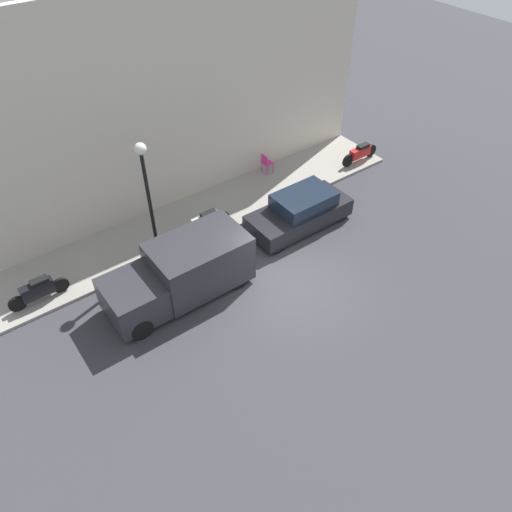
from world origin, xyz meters
TOP-DOWN VIEW (x-y plane):
  - ground_plane at (0.00, 0.00)m, footprint 60.00×60.00m
  - sidewalk at (4.79, 0.00)m, footprint 2.71×16.62m
  - building_facade at (6.29, 0.00)m, footprint 0.30×16.62m
  - parked_car at (2.17, -2.38)m, footprint 1.67×3.97m
  - delivery_van at (1.70, 2.96)m, footprint 1.92×4.69m
  - motorcycle_black at (4.01, 6.76)m, footprint 0.30×1.91m
  - motorcycle_red at (3.96, -7.32)m, footprint 0.30×1.98m
  - scooter_silver at (3.84, 0.68)m, footprint 0.30×2.00m
  - streetlamp at (3.70, 2.75)m, footprint 0.37×0.37m
  - cafe_chair at (5.66, -3.47)m, footprint 0.40×0.40m

SIDE VIEW (x-z plane):
  - ground_plane at x=0.00m, z-range 0.00..0.00m
  - sidewalk at x=4.79m, z-range 0.00..0.11m
  - motorcycle_red at x=3.96m, z-range 0.14..0.92m
  - scooter_silver at x=3.84m, z-range 0.14..0.94m
  - motorcycle_black at x=4.01m, z-range 0.13..0.97m
  - cafe_chair at x=5.66m, z-range 0.17..1.05m
  - parked_car at x=2.17m, z-range -0.04..1.33m
  - delivery_van at x=1.70m, z-range 0.02..1.87m
  - streetlamp at x=3.70m, z-range 0.97..5.36m
  - building_facade at x=6.29m, z-range 0.00..7.99m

